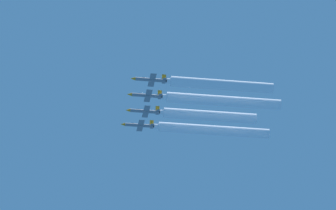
{
  "coord_description": "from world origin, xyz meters",
  "views": [
    {
      "loc": [
        -338.97,
        39.69,
        2.77
      ],
      "look_at": [
        -0.02,
        -7.87,
        191.69
      ],
      "focal_mm": 120.11,
      "sensor_mm": 36.0,
      "label": 1
    }
  ],
  "objects_px": {
    "jet_inner_left": "(146,95)",
    "jet_center": "(144,111)",
    "jet_inner_right": "(138,125)",
    "jet_far_left": "(150,80)"
  },
  "relations": [
    {
      "from": "jet_center",
      "to": "jet_far_left",
      "type": "bearing_deg",
      "value": 178.18
    },
    {
      "from": "jet_far_left",
      "to": "jet_center",
      "type": "xyz_separation_m",
      "value": [
        22.13,
        -0.7,
        -0.02
      ]
    },
    {
      "from": "jet_far_left",
      "to": "jet_center",
      "type": "height_order",
      "value": "jet_far_left"
    },
    {
      "from": "jet_inner_left",
      "to": "jet_inner_right",
      "type": "height_order",
      "value": "jet_inner_right"
    },
    {
      "from": "jet_far_left",
      "to": "jet_inner_left",
      "type": "distance_m",
      "value": 10.48
    },
    {
      "from": "jet_far_left",
      "to": "jet_inner_right",
      "type": "height_order",
      "value": "jet_far_left"
    },
    {
      "from": "jet_inner_left",
      "to": "jet_inner_right",
      "type": "relative_size",
      "value": 1.0
    },
    {
      "from": "jet_far_left",
      "to": "jet_center",
      "type": "bearing_deg",
      "value": -1.82
    },
    {
      "from": "jet_inner_left",
      "to": "jet_center",
      "type": "bearing_deg",
      "value": -3.63
    },
    {
      "from": "jet_center",
      "to": "jet_inner_left",
      "type": "bearing_deg",
      "value": 176.37
    }
  ]
}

